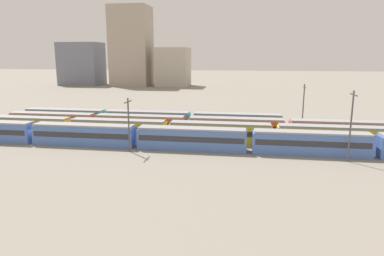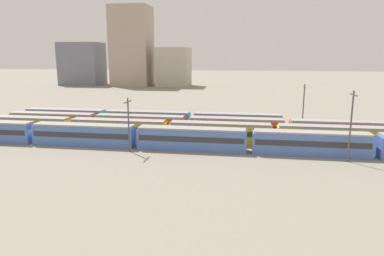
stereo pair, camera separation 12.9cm
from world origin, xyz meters
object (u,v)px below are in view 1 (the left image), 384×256
Objects in this scene: train_track_1 at (168,131)px; catenary_pole_1 at (303,105)px; train_track_3 at (148,120)px; catenary_pole_0 at (129,122)px; train_track_0 at (192,139)px; train_track_2 at (236,127)px; catenary_pole_2 at (351,123)px.

catenary_pole_1 is (25.47, 13.32, 3.46)m from train_track_1.
train_track_3 is at bearing 123.00° from train_track_1.
train_track_0 is at bearing 15.70° from catenary_pole_0.
train_track_3 is 5.79× the size of catenary_pole_1.
catenary_pole_2 is (16.92, -13.27, 3.90)m from train_track_2.
catenary_pole_0 is 36.83m from catenary_pole_1.
train_track_3 is (-18.81, 5.20, -0.00)m from train_track_2.
catenary_pole_2 reaches higher than train_track_0.
train_track_3 is at bearing 127.46° from train_track_0.
train_track_2 is 8.92× the size of catenary_pole_2.
train_track_0 is 1.68× the size of train_track_3.
catenary_pole_0 is at bearing -141.70° from train_track_2.
catenary_pole_2 is at bearing -6.89° from train_track_0.
catenary_pole_1 is (13.41, 8.12, 3.46)m from train_track_2.
train_track_2 is at bearing 23.33° from train_track_1.
catenary_pole_0 is at bearing -83.30° from train_track_3.
catenary_pole_0 is (2.16, -18.35, 3.01)m from train_track_3.
catenary_pole_2 is at bearing -15.57° from train_track_1.
catenary_pole_0 is (-9.79, -2.75, 3.01)m from train_track_0.
catenary_pole_1 is at bearing 99.31° from catenary_pole_2.
train_track_0 is 27.67m from catenary_pole_1.
train_track_1 is at bearing -156.67° from train_track_2.
train_track_1 is 8.51× the size of catenary_pole_0.
train_track_3 is 5.32× the size of catenary_pole_2.
train_track_2 is at bearing -148.82° from catenary_pole_1.
catenary_pole_1 reaches higher than train_track_3.
train_track_3 is at bearing 96.70° from catenary_pole_0.
train_track_1 is 7.75× the size of catenary_pole_1.
train_track_3 is 32.54m from catenary_pole_1.
catenary_pole_1 is (20.27, 18.52, 3.46)m from train_track_0.
train_track_0 is at bearing -52.54° from train_track_3.
train_track_1 is 7.12× the size of catenary_pole_2.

